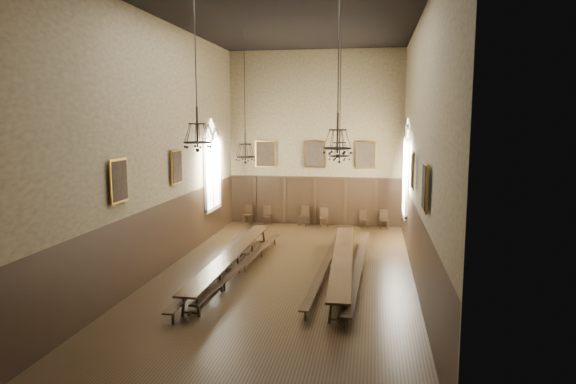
% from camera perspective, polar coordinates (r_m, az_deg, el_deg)
% --- Properties ---
extents(floor, '(9.00, 18.00, 0.02)m').
position_cam_1_polar(floor, '(18.55, -0.27, -9.18)').
color(floor, black).
rests_on(floor, ground).
extents(ceiling, '(9.00, 18.00, 0.02)m').
position_cam_1_polar(ceiling, '(18.06, -0.29, 19.30)').
color(ceiling, black).
rests_on(ceiling, ground).
extents(wall_back, '(9.00, 0.02, 9.00)m').
position_cam_1_polar(wall_back, '(26.66, 3.03, 5.92)').
color(wall_back, '#827350').
rests_on(wall_back, ground).
extents(wall_front, '(9.00, 0.02, 9.00)m').
position_cam_1_polar(wall_front, '(9.02, -10.05, 1.66)').
color(wall_front, '#827350').
rests_on(wall_front, ground).
extents(wall_left, '(0.02, 18.00, 9.00)m').
position_cam_1_polar(wall_left, '(19.04, -13.83, 4.85)').
color(wall_left, '#827350').
rests_on(wall_left, ground).
extents(wall_right, '(0.02, 18.00, 9.00)m').
position_cam_1_polar(wall_right, '(17.55, 14.44, 4.58)').
color(wall_right, '#827350').
rests_on(wall_right, ground).
extents(wainscot_panelling, '(9.00, 18.00, 2.50)m').
position_cam_1_polar(wainscot_panelling, '(18.22, -0.27, -5.39)').
color(wainscot_panelling, black).
rests_on(wainscot_panelling, floor).
extents(table_left, '(0.70, 9.52, 0.74)m').
position_cam_1_polar(table_left, '(18.82, -6.19, -7.77)').
color(table_left, black).
rests_on(table_left, floor).
extents(table_right, '(1.01, 9.63, 0.75)m').
position_cam_1_polar(table_right, '(18.38, 6.08, -8.14)').
color(table_right, black).
rests_on(table_right, floor).
extents(bench_left_outer, '(0.84, 10.36, 0.47)m').
position_cam_1_polar(bench_left_outer, '(18.87, -7.89, -7.99)').
color(bench_left_outer, black).
rests_on(bench_left_outer, floor).
extents(bench_left_inner, '(0.90, 9.14, 0.41)m').
position_cam_1_polar(bench_left_inner, '(18.79, -4.81, -8.12)').
color(bench_left_inner, black).
rests_on(bench_left_inner, floor).
extents(bench_right_inner, '(0.57, 9.22, 0.41)m').
position_cam_1_polar(bench_right_inner, '(18.44, 4.13, -8.42)').
color(bench_right_inner, black).
rests_on(bench_right_inner, floor).
extents(bench_right_outer, '(0.66, 10.11, 0.45)m').
position_cam_1_polar(bench_right_outer, '(18.44, 7.88, -8.39)').
color(bench_right_outer, black).
rests_on(bench_right_outer, floor).
extents(chair_0, '(0.52, 0.52, 0.99)m').
position_cam_1_polar(chair_0, '(27.35, -4.48, -2.91)').
color(chair_0, black).
rests_on(chair_0, floor).
extents(chair_1, '(0.50, 0.50, 0.96)m').
position_cam_1_polar(chair_1, '(27.07, -2.31, -3.02)').
color(chair_1, black).
rests_on(chair_1, floor).
extents(chair_3, '(0.55, 0.55, 1.03)m').
position_cam_1_polar(chair_3, '(26.77, 1.76, -3.10)').
color(chair_3, black).
rests_on(chair_3, floor).
extents(chair_4, '(0.48, 0.48, 0.95)m').
position_cam_1_polar(chair_4, '(26.60, 4.02, -3.24)').
color(chair_4, black).
rests_on(chair_4, floor).
extents(chair_6, '(0.46, 0.46, 0.87)m').
position_cam_1_polar(chair_6, '(26.57, 8.42, -3.38)').
color(chair_6, black).
rests_on(chair_6, floor).
extents(chair_7, '(0.47, 0.47, 0.95)m').
position_cam_1_polar(chair_7, '(26.46, 10.61, -3.43)').
color(chair_7, black).
rests_on(chair_7, floor).
extents(chandelier_back_left, '(0.79, 0.79, 5.14)m').
position_cam_1_polar(chandelier_back_left, '(20.62, -4.77, 4.94)').
color(chandelier_back_left, black).
rests_on(chandelier_back_left, ceiling).
extents(chandelier_back_right, '(0.82, 0.82, 5.08)m').
position_cam_1_polar(chandelier_back_right, '(20.20, 5.75, 4.97)').
color(chandelier_back_right, black).
rests_on(chandelier_back_right, ceiling).
extents(chandelier_front_left, '(0.85, 0.85, 4.34)m').
position_cam_1_polar(chandelier_front_left, '(15.65, -10.04, 6.50)').
color(chandelier_front_left, black).
rests_on(chandelier_front_left, ceiling).
extents(chandelier_front_right, '(0.83, 0.83, 4.49)m').
position_cam_1_polar(chandelier_front_right, '(15.06, 5.52, 6.01)').
color(chandelier_front_right, black).
rests_on(chandelier_front_right, ceiling).
extents(portrait_back_0, '(1.10, 0.12, 1.40)m').
position_cam_1_polar(portrait_back_0, '(26.99, -2.52, 4.25)').
color(portrait_back_0, '#A57A27').
rests_on(portrait_back_0, wall_back).
extents(portrait_back_1, '(1.10, 0.12, 1.40)m').
position_cam_1_polar(portrait_back_1, '(26.57, 2.99, 4.18)').
color(portrait_back_1, '#A57A27').
rests_on(portrait_back_1, wall_back).
extents(portrait_back_2, '(1.10, 0.12, 1.40)m').
position_cam_1_polar(portrait_back_2, '(26.40, 8.61, 4.08)').
color(portrait_back_2, '#A57A27').
rests_on(portrait_back_2, wall_back).
extents(portrait_left_0, '(0.12, 1.00, 1.30)m').
position_cam_1_polar(portrait_left_0, '(19.96, -12.28, 2.73)').
color(portrait_left_0, '#A57A27').
rests_on(portrait_left_0, wall_left).
extents(portrait_left_1, '(0.12, 1.00, 1.30)m').
position_cam_1_polar(portrait_left_1, '(15.90, -18.28, 1.19)').
color(portrait_left_1, '#A57A27').
rests_on(portrait_left_1, wall_left).
extents(portrait_right_0, '(0.12, 1.00, 1.30)m').
position_cam_1_polar(portrait_right_0, '(18.60, 13.69, 2.31)').
color(portrait_right_0, '#A57A27').
rests_on(portrait_right_0, wall_right).
extents(portrait_right_1, '(0.12, 1.00, 1.30)m').
position_cam_1_polar(portrait_right_1, '(14.14, 14.99, 0.52)').
color(portrait_right_1, '#A57A27').
rests_on(portrait_right_1, wall_right).
extents(window_right, '(0.20, 2.20, 4.60)m').
position_cam_1_polar(window_right, '(23.10, 13.00, 2.66)').
color(window_right, white).
rests_on(window_right, wall_right).
extents(window_left, '(0.20, 2.20, 4.60)m').
position_cam_1_polar(window_left, '(24.22, -8.43, 3.02)').
color(window_left, white).
rests_on(window_left, wall_left).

